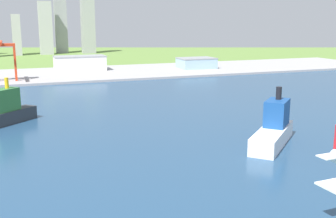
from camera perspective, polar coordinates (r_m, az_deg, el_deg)
name	(u,v)px	position (r m, az deg, el deg)	size (l,w,h in m)	color
ground_plane	(106,105)	(324.04, -8.54, 0.53)	(2400.00, 2400.00, 0.00)	olive
water_bay	(126,123)	(267.04, -5.78, -1.86)	(840.00, 360.00, 0.15)	navy
industrial_pier	(71,74)	(508.93, -13.14, 4.67)	(840.00, 140.00, 2.50)	#9D9B9D
ferry_boat	(274,129)	(225.63, 14.29, -2.64)	(44.60, 43.01, 29.24)	white
container_barge	(3,112)	(277.49, -21.67, -0.41)	(42.85, 41.06, 29.13)	#2D3338
port_crane_red	(2,52)	(459.16, -21.87, 7.27)	(26.98, 45.26, 41.12)	red
warehouse_main	(80,63)	(533.15, -11.99, 6.17)	(62.62, 30.79, 18.32)	white
warehouse_annex	(196,63)	(547.93, 3.92, 6.32)	(46.62, 33.38, 13.78)	#99BCD1
distant_skyline	(17,23)	(838.89, -20.00, 11.01)	(296.24, 70.85, 147.02)	#ADB3AE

